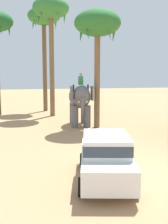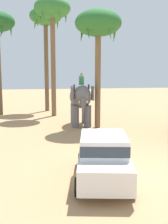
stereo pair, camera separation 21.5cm
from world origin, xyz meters
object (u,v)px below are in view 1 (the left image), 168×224
Objects in this scene: palm_tree_left_of_road at (51,13)px; elephant_with_mahout at (80,99)px; palm_tree_far_back at (44,20)px; car_sedan_foreground at (106,156)px; palm_tree_near_hut at (97,27)px.

elephant_with_mahout is at bearing -74.25° from palm_tree_left_of_road.
car_sedan_foreground is at bearing -88.23° from palm_tree_far_back.
palm_tree_near_hut reaches higher than car_sedan_foreground.
palm_tree_far_back reaches higher than palm_tree_left_of_road.
palm_tree_left_of_road is (-2.53, 6.10, 2.08)m from palm_tree_near_hut.
palm_tree_left_of_road is (-1.47, 5.23, 7.12)m from elephant_with_mahout.
palm_tree_left_of_road reaches higher than car_sedan_foreground.
palm_tree_far_back is at bearing 101.89° from elephant_with_mahout.
palm_tree_far_back reaches higher than car_sedan_foreground.
palm_tree_far_back is (-0.36, 3.49, 0.02)m from palm_tree_left_of_road.
palm_tree_near_hut is (2.30, 9.43, 6.10)m from car_sedan_foreground.
palm_tree_near_hut is 0.78× the size of palm_tree_left_of_road.
palm_tree_near_hut is 0.78× the size of palm_tree_far_back.
palm_tree_left_of_road is 1.00× the size of palm_tree_far_back.
palm_tree_near_hut reaches higher than elephant_with_mahout.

